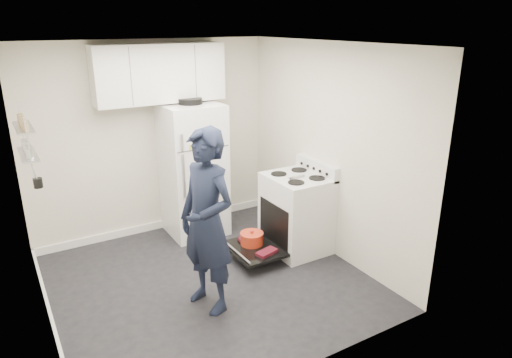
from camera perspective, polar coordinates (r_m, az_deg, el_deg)
room at (r=4.65m, az=-6.95°, el=0.26°), size 3.21×3.21×2.51m
electric_range at (r=5.62m, az=4.98°, el=-4.36°), size 0.66×0.76×1.10m
open_oven_door at (r=5.48m, az=-0.34°, el=-8.17°), size 0.55×0.70×0.22m
refrigerator at (r=5.98m, az=-7.84°, el=1.15°), size 0.72×0.74×1.80m
upper_cabinets at (r=5.79m, az=-11.95°, el=12.79°), size 1.60×0.33×0.70m
wall_shelf_rack at (r=4.62m, az=-26.80°, el=4.26°), size 0.14×0.60×0.61m
person at (r=4.34m, az=-6.15°, el=-5.36°), size 0.60×0.76×1.82m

